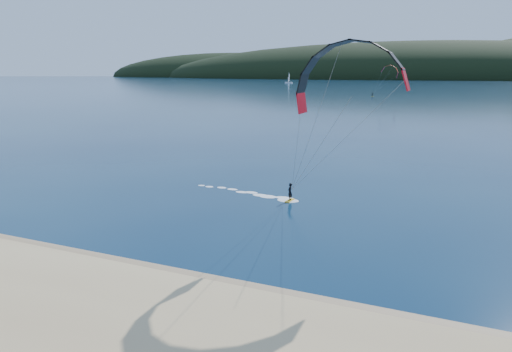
% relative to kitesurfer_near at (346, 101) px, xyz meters
% --- Properties ---
extents(ground, '(1800.00, 1800.00, 0.00)m').
position_rel_kitesurfer_near_xyz_m(ground, '(-7.01, -15.54, -9.34)').
color(ground, '#08213E').
rests_on(ground, ground).
extents(wet_sand, '(220.00, 2.50, 0.10)m').
position_rel_kitesurfer_near_xyz_m(wet_sand, '(-7.01, -11.04, -9.29)').
color(wet_sand, '#977E58').
rests_on(wet_sand, ground).
extents(headland, '(1200.00, 310.00, 140.00)m').
position_rel_kitesurfer_near_xyz_m(headland, '(-6.38, 729.74, -9.34)').
color(headland, black).
rests_on(headland, ground).
extents(kitesurfer_near, '(21.01, 9.55, 13.16)m').
position_rel_kitesurfer_near_xyz_m(kitesurfer_near, '(0.00, 0.00, 0.00)').
color(kitesurfer_near, yellow).
rests_on(kitesurfer_near, ground).
extents(kitesurfer_far, '(12.21, 8.04, 13.99)m').
position_rel_kitesurfer_near_xyz_m(kitesurfer_far, '(-18.24, 175.67, 0.71)').
color(kitesurfer_far, yellow).
rests_on(kitesurfer_far, ground).
extents(sailboat, '(7.19, 4.65, 10.26)m').
position_rel_kitesurfer_near_xyz_m(sailboat, '(-135.89, 387.43, -8.58)').
color(sailboat, white).
rests_on(sailboat, ground).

